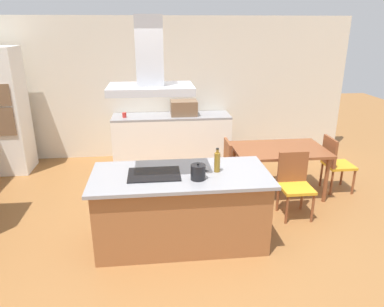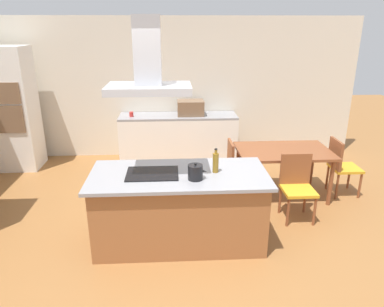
{
  "view_description": "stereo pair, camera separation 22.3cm",
  "coord_description": "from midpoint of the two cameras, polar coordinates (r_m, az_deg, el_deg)",
  "views": [
    {
      "loc": [
        -0.29,
        -3.84,
        2.53
      ],
      "look_at": [
        0.18,
        0.4,
        1.0
      ],
      "focal_mm": 33.56,
      "sensor_mm": 36.0,
      "label": 1
    },
    {
      "loc": [
        -0.07,
        -3.85,
        2.53
      ],
      "look_at": [
        0.18,
        0.4,
        1.0
      ],
      "focal_mm": 33.56,
      "sensor_mm": 36.0,
      "label": 2
    }
  ],
  "objects": [
    {
      "name": "back_counter",
      "position": [
        7.04,
        -4.13,
        2.51
      ],
      "size": [
        2.25,
        0.62,
        0.9
      ],
      "color": "white",
      "rests_on": "ground"
    },
    {
      "name": "chair_at_left_end",
      "position": [
        5.49,
        3.38,
        -1.91
      ],
      "size": [
        0.42,
        0.42,
        0.89
      ],
      "color": "gold",
      "rests_on": "ground"
    },
    {
      "name": "wall_oven_stack",
      "position": [
        7.18,
        -28.55,
        5.87
      ],
      "size": [
        0.7,
        0.66,
        2.2
      ],
      "color": "white",
      "rests_on": "ground"
    },
    {
      "name": "countertop_microwave",
      "position": [
        6.9,
        -2.25,
        7.26
      ],
      "size": [
        0.5,
        0.38,
        0.28
      ],
      "primitive_type": "cube",
      "color": "brown",
      "rests_on": "back_counter"
    },
    {
      "name": "olive_oil_bottle",
      "position": [
        4.19,
        2.5,
        -1.34
      ],
      "size": [
        0.07,
        0.07,
        0.29
      ],
      "color": "olive",
      "rests_on": "kitchen_island"
    },
    {
      "name": "chair_at_right_end",
      "position": [
        6.06,
        20.73,
        -1.09
      ],
      "size": [
        0.42,
        0.42,
        0.89
      ],
      "color": "gold",
      "rests_on": "ground"
    },
    {
      "name": "kitchen_island",
      "position": [
        4.37,
        -3.23,
        -8.63
      ],
      "size": [
        2.08,
        0.97,
        0.9
      ],
      "color": "#995B33",
      "rests_on": "ground"
    },
    {
      "name": "tea_kettle",
      "position": [
        3.99,
        -0.61,
        -2.99
      ],
      "size": [
        0.22,
        0.17,
        0.2
      ],
      "color": "black",
      "rests_on": "kitchen_island"
    },
    {
      "name": "coffee_mug_red",
      "position": [
        6.88,
        -11.62,
        6.01
      ],
      "size": [
        0.08,
        0.08,
        0.09
      ],
      "primitive_type": "cylinder",
      "color": "red",
      "rests_on": "back_counter"
    },
    {
      "name": "chair_facing_island",
      "position": [
        5.13,
        14.79,
        -4.16
      ],
      "size": [
        0.42,
        0.42,
        0.89
      ],
      "color": "gold",
      "rests_on": "ground"
    },
    {
      "name": "range_hood",
      "position": [
        3.87,
        -8.37,
        13.21
      ],
      "size": [
        0.9,
        0.55,
        0.78
      ],
      "color": "#ADADB2"
    },
    {
      "name": "ground",
      "position": [
        5.91,
        -3.96,
        -5.63
      ],
      "size": [
        16.0,
        16.0,
        0.0
      ],
      "primitive_type": "plane",
      "color": "#936033"
    },
    {
      "name": "dining_table",
      "position": [
        5.65,
        12.61,
        0.0
      ],
      "size": [
        1.4,
        0.9,
        0.75
      ],
      "color": "brown",
      "rests_on": "ground"
    },
    {
      "name": "cooktop",
      "position": [
        4.17,
        -7.56,
        -3.31
      ],
      "size": [
        0.6,
        0.44,
        0.01
      ],
      "primitive_type": "cube",
      "color": "black",
      "rests_on": "kitchen_island"
    },
    {
      "name": "wall_back",
      "position": [
        7.19,
        -4.84,
        10.23
      ],
      "size": [
        7.2,
        0.1,
        2.7
      ],
      "primitive_type": "cube",
      "color": "beige",
      "rests_on": "ground"
    }
  ]
}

